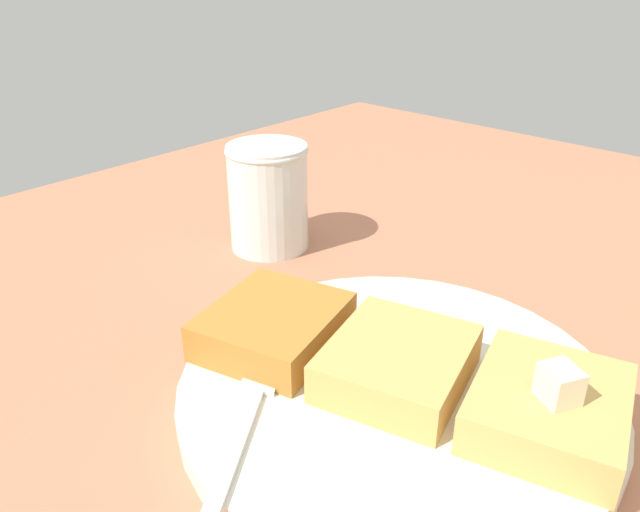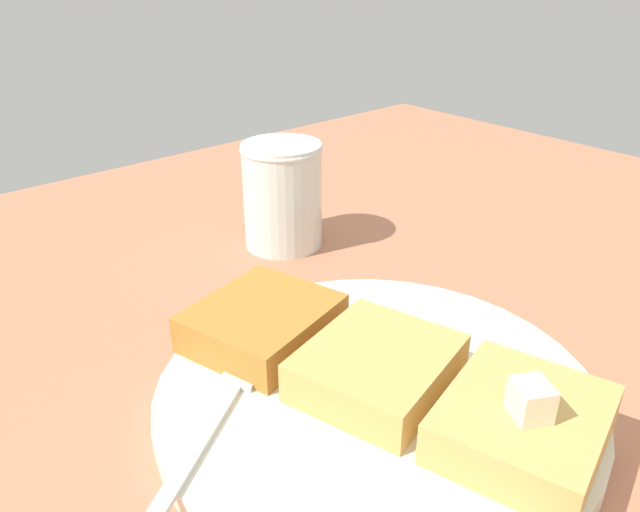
# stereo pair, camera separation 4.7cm
# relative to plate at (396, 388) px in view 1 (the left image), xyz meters

# --- Properties ---
(table_surface) EXTENTS (1.17, 1.17, 0.02)m
(table_surface) POSITION_rel_plate_xyz_m (-0.05, -0.04, -0.02)
(table_surface) COLOR #B26E4F
(table_surface) RESTS_ON ground
(plate) EXTENTS (0.27, 0.27, 0.02)m
(plate) POSITION_rel_plate_xyz_m (0.00, 0.00, 0.00)
(plate) COLOR silver
(plate) RESTS_ON table_surface
(toast_slice_left) EXTENTS (0.10, 0.11, 0.03)m
(toast_slice_left) POSITION_rel_plate_xyz_m (-0.09, -0.02, 0.02)
(toast_slice_left) COLOR tan
(toast_slice_left) RESTS_ON plate
(toast_slice_middle) EXTENTS (0.10, 0.11, 0.03)m
(toast_slice_middle) POSITION_rel_plate_xyz_m (0.00, 0.00, 0.02)
(toast_slice_middle) COLOR tan
(toast_slice_middle) RESTS_ON plate
(toast_slice_right) EXTENTS (0.10, 0.11, 0.03)m
(toast_slice_right) POSITION_rel_plate_xyz_m (0.09, 0.02, 0.02)
(toast_slice_right) COLOR #AE722C
(toast_slice_right) RESTS_ON plate
(butter_pat_primary) EXTENTS (0.03, 0.02, 0.02)m
(butter_pat_primary) POSITION_rel_plate_xyz_m (-0.09, -0.02, 0.04)
(butter_pat_primary) COLOR #F1E8C2
(butter_pat_primary) RESTS_ON toast_slice_left
(fork) EXTENTS (0.10, 0.14, 0.00)m
(fork) POSITION_rel_plate_xyz_m (0.05, 0.08, 0.01)
(fork) COLOR silver
(fork) RESTS_ON plate
(syrup_jar) EXTENTS (0.07, 0.07, 0.10)m
(syrup_jar) POSITION_rel_plate_xyz_m (0.22, -0.10, 0.04)
(syrup_jar) COLOR #3B120C
(syrup_jar) RESTS_ON table_surface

